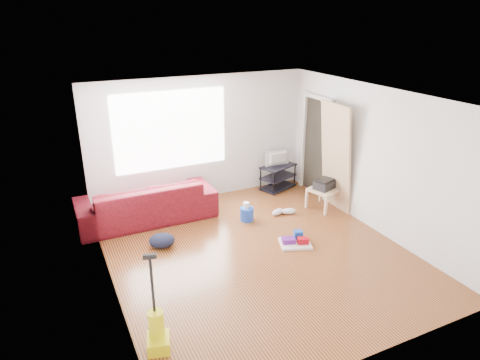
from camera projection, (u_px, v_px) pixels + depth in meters
name	position (u px, v px, depth m)	size (l,w,h in m)	color
room	(259.00, 177.00, 6.57)	(4.51, 5.01, 2.51)	#4D2709
sofa	(148.00, 219.00, 7.99)	(2.49, 0.97, 0.73)	#39070D
tv_stand	(278.00, 177.00, 9.29)	(0.87, 0.68, 0.53)	black
tv	(278.00, 158.00, 9.14)	(0.57, 0.07, 0.33)	black
side_table	(324.00, 192.00, 8.33)	(0.63, 0.63, 0.41)	tan
printer	(324.00, 184.00, 8.27)	(0.45, 0.39, 0.20)	black
bucket	(247.00, 220.00, 7.96)	(0.25, 0.25, 0.25)	#1A42B5
toilet_paper	(246.00, 211.00, 7.90)	(0.11, 0.11, 0.10)	silver
cleaning_tray	(295.00, 241.00, 7.12)	(0.60, 0.54, 0.18)	white
backpack	(162.00, 247.00, 7.05)	(0.42, 0.34, 0.23)	black
sneakers	(283.00, 212.00, 8.16)	(0.52, 0.27, 0.12)	silver
vacuum	(157.00, 332.00, 4.86)	(0.32, 0.35, 1.21)	yellow
door_panel	(332.00, 207.00, 8.49)	(0.04, 0.84, 2.09)	tan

